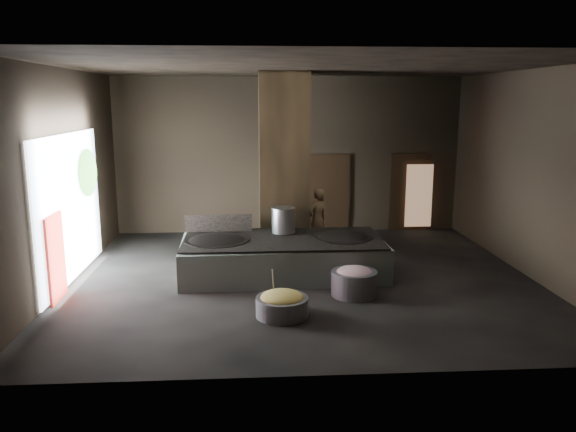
{
  "coord_description": "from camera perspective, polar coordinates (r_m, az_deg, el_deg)",
  "views": [
    {
      "loc": [
        -1.08,
        -11.79,
        3.84
      ],
      "look_at": [
        -0.27,
        0.66,
        1.25
      ],
      "focal_mm": 35.0,
      "sensor_mm": 36.0,
      "label": 1
    }
  ],
  "objects": [
    {
      "name": "meat_basin",
      "position": [
        11.35,
        6.72,
        -6.79
      ],
      "size": [
        0.97,
        0.97,
        0.5
      ],
      "primitive_type": "cylinder",
      "rotation": [
        0.0,
        0.0,
        -0.06
      ],
      "color": "slate",
      "rests_on": "ground"
    },
    {
      "name": "front_wall",
      "position": [
        7.49,
        4.67,
        -0.57
      ],
      "size": [
        10.0,
        0.1,
        4.5
      ],
      "primitive_type": "cube",
      "color": "black",
      "rests_on": "ground"
    },
    {
      "name": "tree_silhouette",
      "position": [
        13.72,
        -19.67,
        4.18
      ],
      "size": [
        0.28,
        1.1,
        1.1
      ],
      "primitive_type": "ellipsoid",
      "color": "#194714",
      "rests_on": "left_opening"
    },
    {
      "name": "back_wall",
      "position": [
        16.46,
        0.08,
        6.18
      ],
      "size": [
        10.0,
        0.1,
        4.5
      ],
      "primitive_type": "cube",
      "color": "black",
      "rests_on": "ground"
    },
    {
      "name": "doorway_far_glow",
      "position": [
        17.08,
        13.16,
        2.01
      ],
      "size": [
        0.79,
        0.04,
        1.86
      ],
      "primitive_type": "cube",
      "color": "#8C6647",
      "rests_on": "ground"
    },
    {
      "name": "hearth_platform",
      "position": [
        12.54,
        -0.55,
        -4.26
      ],
      "size": [
        4.53,
        2.29,
        0.78
      ],
      "primitive_type": "cube",
      "rotation": [
        0.0,
        0.0,
        0.03
      ],
      "color": "#B5C9B8",
      "rests_on": "ground"
    },
    {
      "name": "stock_pot",
      "position": [
        12.89,
        -0.47,
        -0.41
      ],
      "size": [
        0.54,
        0.54,
        0.58
      ],
      "primitive_type": "cylinder",
      "color": "#A0A4A8",
      "rests_on": "hearth_platform"
    },
    {
      "name": "ceiling",
      "position": [
        11.86,
        1.58,
        15.15
      ],
      "size": [
        10.0,
        9.0,
        0.1
      ],
      "primitive_type": "cube",
      "color": "black",
      "rests_on": "back_wall"
    },
    {
      "name": "meat_fill",
      "position": [
        11.29,
        6.75,
        -5.83
      ],
      "size": [
        0.76,
        0.76,
        0.29
      ],
      "primitive_type": "ellipsoid",
      "color": "#BA707C",
      "rests_on": "meat_basin"
    },
    {
      "name": "left_wall",
      "position": [
        12.55,
        -22.16,
        3.57
      ],
      "size": [
        0.1,
        9.0,
        4.5
      ],
      "primitive_type": "cube",
      "color": "black",
      "rests_on": "ground"
    },
    {
      "name": "doorway_far",
      "position": [
        17.13,
        12.22,
        2.25
      ],
      "size": [
        1.18,
        0.08,
        2.38
      ],
      "primitive_type": "cube",
      "color": "black",
      "rests_on": "ground"
    },
    {
      "name": "right_wall",
      "position": [
        13.39,
        23.64,
        3.92
      ],
      "size": [
        0.1,
        9.0,
        4.5
      ],
      "primitive_type": "cube",
      "color": "black",
      "rests_on": "ground"
    },
    {
      "name": "wok_right",
      "position": [
        12.63,
        5.57,
        -2.49
      ],
      "size": [
        1.31,
        1.31,
        0.37
      ],
      "primitive_type": "ellipsoid",
      "color": "black",
      "rests_on": "hearth_platform"
    },
    {
      "name": "floor",
      "position": [
        12.47,
        1.46,
        -6.46
      ],
      "size": [
        10.0,
        9.0,
        0.1
      ],
      "primitive_type": "cube",
      "color": "black",
      "rests_on": "ground"
    },
    {
      "name": "pillar",
      "position": [
        13.81,
        -0.44,
        5.11
      ],
      "size": [
        1.2,
        1.2,
        4.5
      ],
      "primitive_type": "cube",
      "color": "black",
      "rests_on": "ground"
    },
    {
      "name": "veg_fill",
      "position": [
        10.2,
        -0.61,
        -8.28
      ],
      "size": [
        0.78,
        0.78,
        0.24
      ],
      "primitive_type": "ellipsoid",
      "color": "#9AB256",
      "rests_on": "veg_basin"
    },
    {
      "name": "pavilion_sliver",
      "position": [
        11.74,
        -22.51,
        -3.95
      ],
      "size": [
        0.05,
        0.9,
        1.7
      ],
      "primitive_type": "cube",
      "color": "maroon",
      "rests_on": "ground"
    },
    {
      "name": "veg_basin",
      "position": [
        10.26,
        -0.61,
        -9.19
      ],
      "size": [
        1.19,
        1.19,
        0.35
      ],
      "primitive_type": "cylinder",
      "rotation": [
        0.0,
        0.0,
        0.29
      ],
      "color": "slate",
      "rests_on": "ground"
    },
    {
      "name": "wok_left",
      "position": [
        12.4,
        -7.25,
        -2.8
      ],
      "size": [
        1.41,
        1.41,
        0.39
      ],
      "primitive_type": "ellipsoid",
      "color": "black",
      "rests_on": "hearth_platform"
    },
    {
      "name": "wok_right_rim",
      "position": [
        12.62,
        5.57,
        -2.18
      ],
      "size": [
        1.34,
        1.34,
        0.05
      ],
      "primitive_type": "cylinder",
      "color": "black",
      "rests_on": "hearth_platform"
    },
    {
      "name": "wok_left_rim",
      "position": [
        12.38,
        -7.26,
        -2.49
      ],
      "size": [
        1.44,
        1.44,
        0.05
      ],
      "primitive_type": "cylinder",
      "color": "black",
      "rests_on": "hearth_platform"
    },
    {
      "name": "platform_cap",
      "position": [
        12.43,
        -0.55,
        -2.37
      ],
      "size": [
        4.36,
        2.09,
        0.03
      ],
      "primitive_type": "cube",
      "color": "black",
      "rests_on": "hearth_platform"
    },
    {
      "name": "left_opening",
      "position": [
        12.8,
        -21.24,
        0.84
      ],
      "size": [
        0.04,
        4.2,
        3.1
      ],
      "primitive_type": "cube",
      "color": "white",
      "rests_on": "ground"
    },
    {
      "name": "doorway_near_glow",
      "position": [
        16.63,
        3.89,
        2.04
      ],
      "size": [
        0.75,
        0.04,
        1.78
      ],
      "primitive_type": "cube",
      "color": "#8C6647",
      "rests_on": "ground"
    },
    {
      "name": "splash_guard",
      "position": [
        13.11,
        -7.07,
        -0.74
      ],
      "size": [
        1.55,
        0.11,
        0.39
      ],
      "primitive_type": "cube",
      "rotation": [
        0.0,
        0.0,
        0.03
      ],
      "color": "black",
      "rests_on": "hearth_platform"
    },
    {
      "name": "doorway_near",
      "position": [
        16.63,
        4.23,
        2.21
      ],
      "size": [
        1.18,
        0.08,
        2.38
      ],
      "primitive_type": "cube",
      "color": "black",
      "rests_on": "ground"
    },
    {
      "name": "cook",
      "position": [
        14.37,
        3.01,
        -0.42
      ],
      "size": [
        0.71,
        0.67,
        1.64
      ],
      "primitive_type": "imported",
      "rotation": [
        0.0,
        0.0,
        3.78
      ],
      "color": "#98784D",
      "rests_on": "ground"
    },
    {
      "name": "ladle",
      "position": [
        10.27,
        -1.5,
        -6.96
      ],
      "size": [
        0.08,
        0.38,
        0.68
      ],
      "primitive_type": "cylinder",
      "rotation": [
        0.49,
        0.0,
        -0.15
      ],
      "color": "#A0A4A8",
      "rests_on": "veg_basin"
    }
  ]
}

